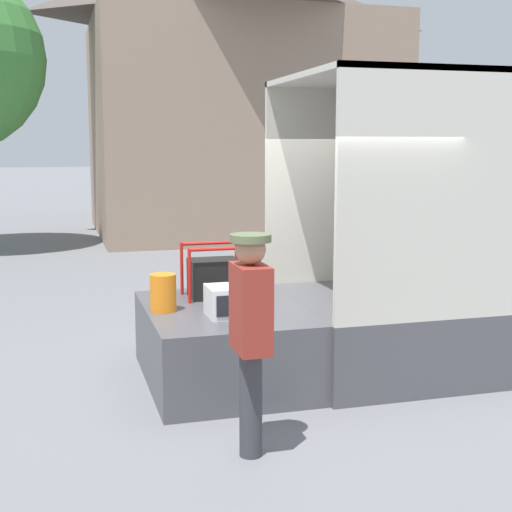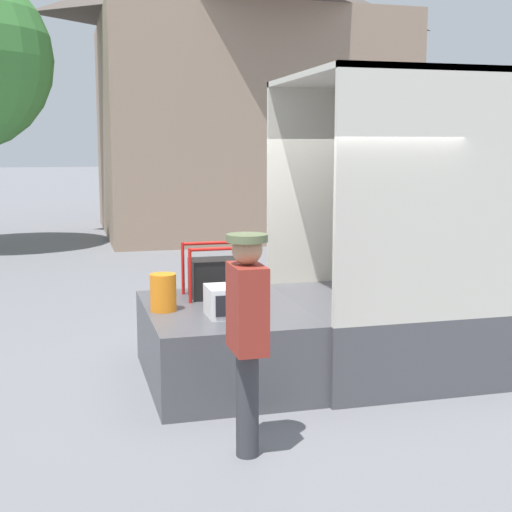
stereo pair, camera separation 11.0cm
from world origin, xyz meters
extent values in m
plane|color=slate|center=(0.00, 0.00, 0.00)|extent=(160.00, 160.00, 0.00)
cube|color=#4C4C51|center=(2.49, 0.00, 0.39)|extent=(4.99, 2.24, 0.78)
cube|color=beige|center=(2.49, 1.09, 1.96)|extent=(4.99, 0.06, 2.37)
cylinder|color=#3370B2|center=(2.24, 0.71, 0.95)|extent=(0.28, 0.28, 0.35)
cube|color=#B2A893|center=(2.33, 0.36, 0.90)|extent=(0.44, 0.32, 0.25)
cube|color=#4C4C51|center=(-0.79, 0.00, 0.39)|extent=(1.57, 2.13, 0.78)
cube|color=white|center=(-0.78, -0.39, 0.93)|extent=(0.49, 0.42, 0.30)
cube|color=black|center=(-0.83, -0.60, 0.93)|extent=(0.32, 0.01, 0.20)
cube|color=black|center=(-0.76, 0.51, 0.99)|extent=(0.53, 0.40, 0.42)
cylinder|color=slate|center=(-0.55, 0.51, 1.01)|extent=(0.20, 0.22, 0.22)
cylinder|color=red|center=(-1.08, 0.27, 1.07)|extent=(0.04, 0.04, 0.58)
cylinder|color=red|center=(-0.45, 0.27, 1.07)|extent=(0.04, 0.04, 0.58)
cylinder|color=red|center=(-1.08, 0.74, 1.07)|extent=(0.04, 0.04, 0.58)
cylinder|color=red|center=(-0.45, 0.74, 1.07)|extent=(0.04, 0.04, 0.58)
cylinder|color=red|center=(-0.76, 0.27, 1.34)|extent=(0.63, 0.04, 0.04)
cylinder|color=red|center=(-0.76, 0.74, 1.34)|extent=(0.63, 0.04, 0.04)
cylinder|color=orange|center=(-1.40, -0.01, 0.97)|extent=(0.26, 0.26, 0.38)
cylinder|color=#38383D|center=(-1.00, -1.85, 0.43)|extent=(0.18, 0.18, 0.85)
cube|color=maroon|center=(-1.00, -1.85, 1.19)|extent=(0.24, 0.44, 0.67)
sphere|color=tan|center=(-1.00, -1.85, 1.64)|extent=(0.23, 0.23, 0.23)
cylinder|color=#606B47|center=(-1.00, -1.85, 1.73)|extent=(0.32, 0.32, 0.06)
cube|color=gray|center=(2.60, 12.79, 2.90)|extent=(7.75, 6.60, 5.80)
camera|label=1|loc=(-2.41, -6.98, 2.42)|focal=50.00mm
camera|label=2|loc=(-2.30, -7.01, 2.42)|focal=50.00mm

